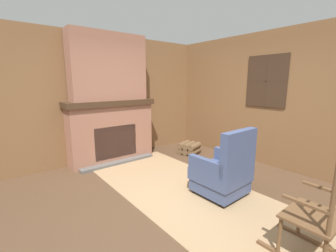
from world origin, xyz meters
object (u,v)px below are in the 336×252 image
(armchair, at_px, (223,173))
(decorative_plate_on_mantel, at_px, (105,94))
(rocking_chair, at_px, (317,219))
(oil_lamp_vase, at_px, (89,96))
(firewood_stack, at_px, (189,148))
(storage_case, at_px, (133,96))

(armchair, relative_size, decorative_plate_on_mantel, 3.71)
(rocking_chair, height_order, oil_lamp_vase, oil_lamp_vase)
(firewood_stack, xyz_separation_m, decorative_plate_on_mantel, (-0.77, -1.69, 1.31))
(decorative_plate_on_mantel, bearing_deg, storage_case, 88.19)
(decorative_plate_on_mantel, bearing_deg, oil_lamp_vase, -86.70)
(armchair, height_order, firewood_stack, armchair)
(rocking_chair, distance_m, decorative_plate_on_mantel, 4.02)
(rocking_chair, relative_size, firewood_stack, 2.26)
(rocking_chair, distance_m, oil_lamp_vase, 4.03)
(armchair, xyz_separation_m, oil_lamp_vase, (-2.53, -1.03, 1.04))
(storage_case, height_order, decorative_plate_on_mantel, decorative_plate_on_mantel)
(armchair, distance_m, rocking_chair, 1.36)
(oil_lamp_vase, distance_m, storage_case, 0.98)
(armchair, height_order, decorative_plate_on_mantel, decorative_plate_on_mantel)
(storage_case, bearing_deg, firewood_stack, 54.78)
(armchair, bearing_deg, rocking_chair, 165.43)
(firewood_stack, height_order, storage_case, storage_case)
(rocking_chair, bearing_deg, storage_case, -3.90)
(firewood_stack, bearing_deg, armchair, -29.65)
(firewood_stack, distance_m, storage_case, 1.80)
(armchair, bearing_deg, decorative_plate_on_mantel, 13.73)
(firewood_stack, bearing_deg, oil_lamp_vase, -110.11)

